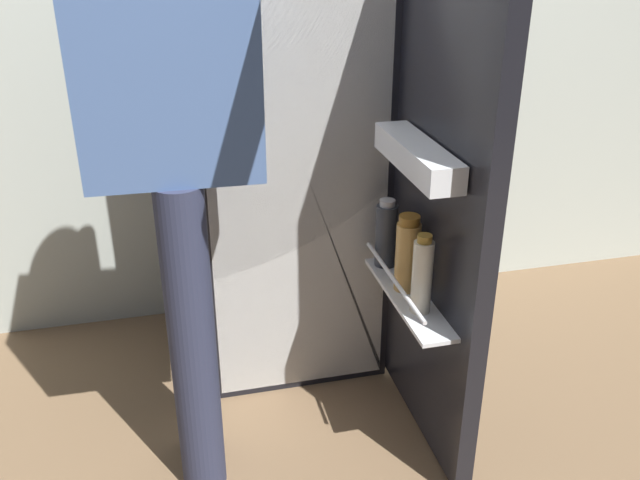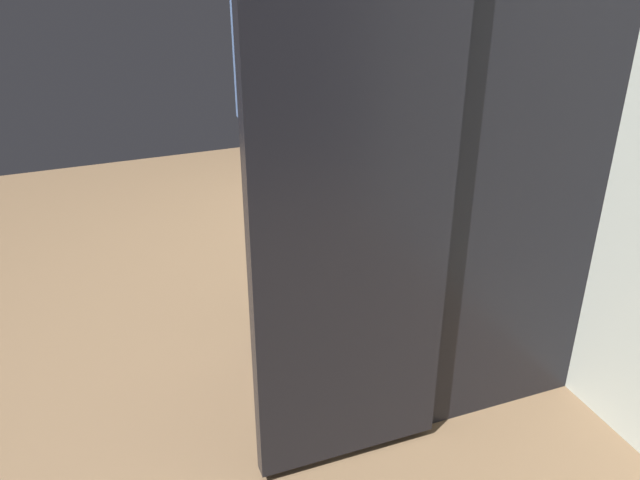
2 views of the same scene
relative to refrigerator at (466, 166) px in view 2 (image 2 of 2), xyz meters
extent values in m
plane|color=brown|center=(-0.03, -0.49, -0.82)|extent=(5.58, 5.58, 0.00)
cube|color=beige|center=(-0.03, 0.40, 0.49)|extent=(4.40, 0.10, 2.62)
cube|color=black|center=(-0.03, 0.05, 0.00)|extent=(0.59, 0.59, 1.64)
cube|color=white|center=(-0.03, -0.24, 0.00)|extent=(0.55, 0.01, 1.60)
cube|color=white|center=(-0.03, -0.19, -0.08)|extent=(0.51, 0.09, 0.01)
cube|color=black|center=(0.29, -0.54, 0.00)|extent=(0.05, 0.59, 1.57)
cube|color=white|center=(0.22, -0.54, -0.33)|extent=(0.10, 0.48, 0.01)
cylinder|color=silver|center=(0.17, -0.54, -0.27)|extent=(0.01, 0.46, 0.01)
cube|color=white|center=(0.22, -0.54, 0.08)|extent=(0.09, 0.41, 0.07)
cylinder|color=tan|center=(0.22, -0.50, -0.23)|extent=(0.07, 0.07, 0.20)
cylinder|color=#996623|center=(0.22, -0.50, -0.12)|extent=(0.06, 0.06, 0.03)
cylinder|color=#EDE5CC|center=(0.22, -0.62, -0.23)|extent=(0.05, 0.05, 0.20)
cylinder|color=#B78933|center=(0.22, -0.62, -0.11)|extent=(0.04, 0.04, 0.02)
cylinder|color=#333842|center=(0.21, -0.34, -0.23)|extent=(0.07, 0.07, 0.19)
cylinder|color=silver|center=(0.21, -0.34, -0.13)|extent=(0.05, 0.05, 0.02)
cylinder|color=#4C7F3D|center=(-0.17, -0.19, -0.03)|extent=(0.07, 0.07, 0.09)
cylinder|color=#2D334C|center=(-0.38, -0.45, -0.37)|extent=(0.12, 0.12, 0.89)
cylinder|color=#2D334C|center=(-0.39, -0.59, -0.37)|extent=(0.12, 0.12, 0.89)
cube|color=#4C6BA3|center=(-0.38, -0.52, 0.39)|extent=(0.41, 0.23, 0.63)
cylinder|color=#4C6BA3|center=(-0.38, -0.32, 0.37)|extent=(0.08, 0.08, 0.60)
camera|label=1|loc=(-0.42, -2.09, 0.63)|focal=38.35mm
camera|label=2|loc=(1.76, -1.20, 0.77)|focal=37.23mm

